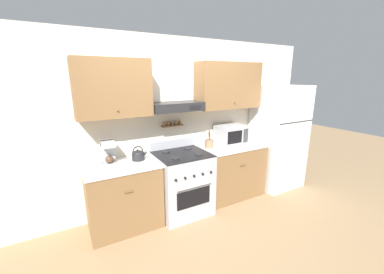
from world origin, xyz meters
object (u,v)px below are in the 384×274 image
(microwave, at_px, (231,135))
(stove_range, at_px, (182,183))
(tea_kettle, at_px, (138,155))
(coffee_maker, at_px, (108,152))
(utensil_crock, at_px, (209,143))
(refrigerator, at_px, (278,137))

(microwave, bearing_deg, stove_range, -172.29)
(tea_kettle, relative_size, coffee_maker, 0.69)
(coffee_maker, height_order, microwave, microwave)
(tea_kettle, bearing_deg, stove_range, -10.84)
(microwave, relative_size, utensil_crock, 1.67)
(stove_range, bearing_deg, refrigerator, -0.43)
(refrigerator, bearing_deg, tea_kettle, 177.10)
(stove_range, distance_m, refrigerator, 2.01)
(tea_kettle, xyz_separation_m, microwave, (1.58, 0.02, 0.09))
(tea_kettle, distance_m, utensil_crock, 1.15)
(stove_range, bearing_deg, tea_kettle, 169.16)
(stove_range, bearing_deg, coffee_maker, 171.55)
(stove_range, relative_size, utensil_crock, 3.71)
(tea_kettle, distance_m, coffee_maker, 0.39)
(refrigerator, relative_size, utensil_crock, 6.51)
(stove_range, distance_m, coffee_maker, 1.15)
(microwave, bearing_deg, refrigerator, -8.60)
(tea_kettle, xyz_separation_m, coffee_maker, (-0.38, 0.03, 0.09))
(refrigerator, bearing_deg, utensil_crock, 174.75)
(tea_kettle, bearing_deg, refrigerator, -2.90)
(stove_range, distance_m, tea_kettle, 0.79)
(coffee_maker, xyz_separation_m, utensil_crock, (1.52, -0.03, -0.09))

